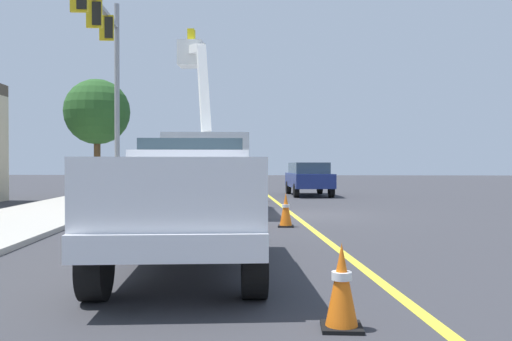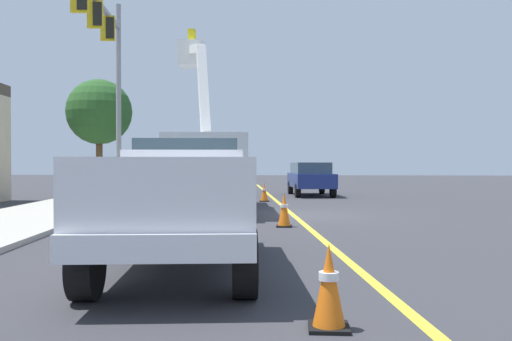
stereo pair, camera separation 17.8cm
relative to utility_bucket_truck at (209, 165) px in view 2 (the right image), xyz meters
name	(u,v)px [view 2 (the right image)]	position (x,y,z in m)	size (l,w,h in m)	color
ground	(293,215)	(-1.62, -2.94, -1.60)	(120.00, 120.00, 0.00)	#38383D
sidewalk_far_side	(41,214)	(-2.51, 4.90, -1.54)	(60.00, 3.60, 0.12)	#B2ADA3
lane_centre_stripe	(293,215)	(-1.62, -2.94, -1.60)	(50.00, 0.16, 0.01)	yellow
utility_bucket_truck	(209,165)	(0.00, 0.00, 0.00)	(8.43, 3.42, 6.55)	silver
service_pickup_truck	(180,197)	(-10.65, -1.23, -0.48)	(5.80, 2.72, 2.06)	white
passing_minivan	(310,177)	(8.98, -3.81, -0.63)	(4.99, 2.43, 1.69)	navy
traffic_cone_leading	(329,287)	(-13.50, -3.31, -1.18)	(0.40, 0.40, 0.85)	black
traffic_cone_mid_front	(284,210)	(-4.90, -2.72, -1.17)	(0.40, 0.40, 0.88)	black
traffic_cone_mid_rear	(264,192)	(4.47, -1.70, -1.20)	(0.40, 0.40, 0.81)	black
traffic_signal_mast	(107,55)	(2.19, 4.41, 4.35)	(7.11, 1.08, 8.59)	gray
street_tree_right	(99,112)	(7.34, 6.65, 2.57)	(3.21, 3.21, 5.80)	brown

